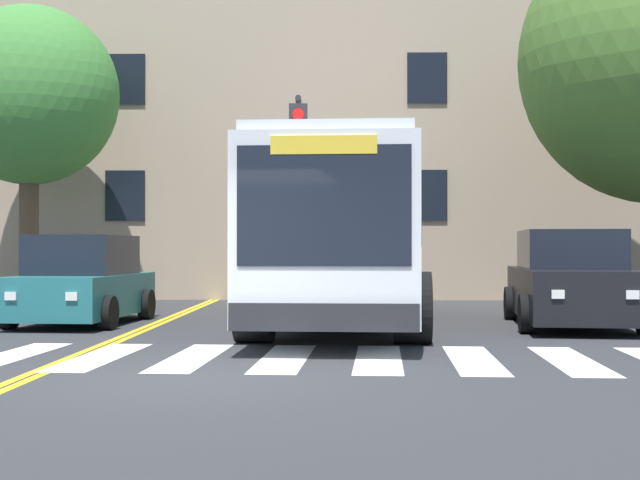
{
  "coord_description": "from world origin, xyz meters",
  "views": [
    {
      "loc": [
        1.59,
        -9.65,
        1.43
      ],
      "look_at": [
        1.25,
        6.1,
        1.58
      ],
      "focal_mm": 50.0,
      "sensor_mm": 36.0,
      "label": 1
    }
  ],
  "objects_px": {
    "car_black_far_lane": "(571,282)",
    "car_white_behind_bus": "(371,268)",
    "street_tree_curbside_small": "(29,97)",
    "city_bus": "(344,234)",
    "traffic_light_overhead": "(300,167)",
    "car_teal_near_lane": "(82,283)"
  },
  "relations": [
    {
      "from": "city_bus",
      "to": "street_tree_curbside_small",
      "type": "xyz_separation_m",
      "value": [
        -7.78,
        5.16,
        3.5
      ]
    },
    {
      "from": "car_teal_near_lane",
      "to": "street_tree_curbside_small",
      "type": "height_order",
      "value": "street_tree_curbside_small"
    },
    {
      "from": "car_black_far_lane",
      "to": "street_tree_curbside_small",
      "type": "relative_size",
      "value": 0.66
    },
    {
      "from": "car_black_far_lane",
      "to": "car_white_behind_bus",
      "type": "bearing_deg",
      "value": 107.41
    },
    {
      "from": "car_teal_near_lane",
      "to": "car_white_behind_bus",
      "type": "bearing_deg",
      "value": 60.04
    },
    {
      "from": "city_bus",
      "to": "car_black_far_lane",
      "type": "relative_size",
      "value": 2.2
    },
    {
      "from": "street_tree_curbside_small",
      "to": "car_white_behind_bus",
      "type": "bearing_deg",
      "value": 30.03
    },
    {
      "from": "car_black_far_lane",
      "to": "traffic_light_overhead",
      "type": "height_order",
      "value": "traffic_light_overhead"
    },
    {
      "from": "city_bus",
      "to": "traffic_light_overhead",
      "type": "bearing_deg",
      "value": 123.39
    },
    {
      "from": "car_white_behind_bus",
      "to": "street_tree_curbside_small",
      "type": "distance_m",
      "value": 10.92
    },
    {
      "from": "city_bus",
      "to": "street_tree_curbside_small",
      "type": "height_order",
      "value": "street_tree_curbside_small"
    },
    {
      "from": "car_black_far_lane",
      "to": "street_tree_curbside_small",
      "type": "bearing_deg",
      "value": 155.47
    },
    {
      "from": "car_white_behind_bus",
      "to": "traffic_light_overhead",
      "type": "bearing_deg",
      "value": -101.39
    },
    {
      "from": "car_white_behind_bus",
      "to": "street_tree_curbside_small",
      "type": "bearing_deg",
      "value": -149.97
    },
    {
      "from": "car_black_far_lane",
      "to": "traffic_light_overhead",
      "type": "bearing_deg",
      "value": 162.01
    },
    {
      "from": "city_bus",
      "to": "traffic_light_overhead",
      "type": "height_order",
      "value": "traffic_light_overhead"
    },
    {
      "from": "city_bus",
      "to": "traffic_light_overhead",
      "type": "distance_m",
      "value": 2.13
    },
    {
      "from": "car_white_behind_bus",
      "to": "car_black_far_lane",
      "type": "bearing_deg",
      "value": -72.59
    },
    {
      "from": "city_bus",
      "to": "car_white_behind_bus",
      "type": "xyz_separation_m",
      "value": [
        0.89,
        10.16,
        -0.87
      ]
    },
    {
      "from": "car_teal_near_lane",
      "to": "street_tree_curbside_small",
      "type": "bearing_deg",
      "value": 118.85
    },
    {
      "from": "car_black_far_lane",
      "to": "car_white_behind_bus",
      "type": "height_order",
      "value": "car_white_behind_bus"
    },
    {
      "from": "traffic_light_overhead",
      "to": "car_black_far_lane",
      "type": "bearing_deg",
      "value": -17.99
    }
  ]
}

